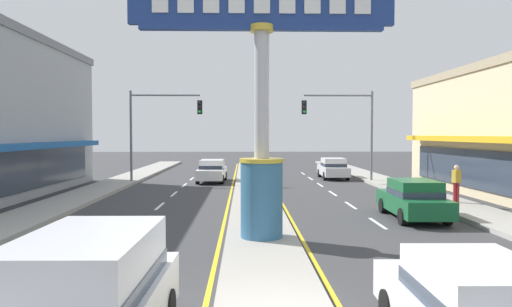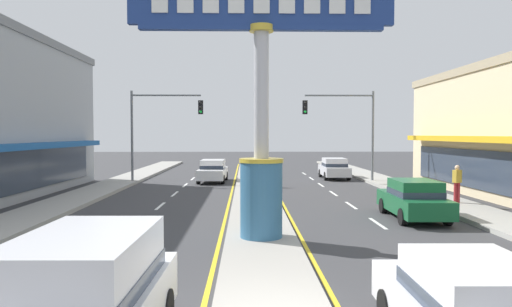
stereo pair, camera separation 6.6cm
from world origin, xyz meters
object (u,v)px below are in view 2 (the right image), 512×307
district_sign (261,104)px  sedan_far_right_lane (334,168)px  sedan_mid_left_lane (414,199)px  pedestrian_near_kerb (457,181)px  traffic_light_right_side (347,120)px  suv_far_left_oncoming (83,300)px  traffic_light_left_side (158,120)px  sedan_near_right_lane (213,171)px

district_sign → sedan_far_right_lane: 21.36m
sedan_mid_left_lane → pedestrian_near_kerb: 4.38m
pedestrian_near_kerb → sedan_mid_left_lane: bearing=-135.0°
sedan_far_right_lane → sedan_mid_left_lane: size_ratio=0.99×
district_sign → pedestrian_near_kerb: 11.78m
traffic_light_right_side → sedan_mid_left_lane: (-0.29, -13.53, -3.46)m
sedan_mid_left_lane → district_sign: bearing=-148.5°
district_sign → pedestrian_near_kerb: district_sign is taller
suv_far_left_oncoming → traffic_light_right_side: bearing=70.0°
sedan_mid_left_lane → pedestrian_near_kerb: size_ratio=2.53×
traffic_light_left_side → pedestrian_near_kerb: 18.97m
traffic_light_right_side → sedan_far_right_lane: size_ratio=1.43×
sedan_near_right_lane → sedan_far_right_lane: size_ratio=1.01×
traffic_light_left_side → sedan_mid_left_lane: bearing=-47.7°
district_sign → pedestrian_near_kerb: bearing=36.6°
traffic_light_right_side → sedan_near_right_lane: (-9.09, 0.85, -3.46)m
district_sign → suv_far_left_oncoming: bearing=-109.4°
suv_far_left_oncoming → traffic_light_left_side: bearing=98.1°
pedestrian_near_kerb → sedan_far_right_lane: bearing=103.0°
traffic_light_left_side → pedestrian_near_kerb: bearing=-34.2°
traffic_light_right_side → sedan_near_right_lane: bearing=174.6°
sedan_far_right_lane → pedestrian_near_kerb: (3.09, -13.42, 0.37)m
sedan_near_right_lane → pedestrian_near_kerb: bearing=-43.5°
traffic_light_left_side → traffic_light_right_side: (12.68, -0.09, 0.00)m
traffic_light_left_side → sedan_near_right_lane: 5.04m
traffic_light_left_side → traffic_light_right_side: size_ratio=1.00×
traffic_light_left_side → sedan_far_right_lane: (12.39, 2.88, -3.46)m
suv_far_left_oncoming → sedan_near_right_lane: bearing=90.0°
suv_far_left_oncoming → pedestrian_near_kerb: (11.89, 14.58, 0.17)m
traffic_light_left_side → pedestrian_near_kerb: size_ratio=3.62×
sedan_far_right_lane → sedan_near_right_lane: bearing=-166.5°
sedan_near_right_lane → district_sign: bearing=-81.4°
suv_far_left_oncoming → pedestrian_near_kerb: bearing=50.8°
sedan_near_right_lane → pedestrian_near_kerb: size_ratio=2.54×
traffic_light_left_side → sedan_far_right_lane: traffic_light_left_side is taller
sedan_near_right_lane → sedan_mid_left_lane: bearing=-58.5°
sedan_far_right_lane → pedestrian_near_kerb: 13.77m
traffic_light_right_side → sedan_near_right_lane: traffic_light_right_side is taller
sedan_mid_left_lane → traffic_light_right_side: bearing=88.8°
traffic_light_left_side → sedan_mid_left_lane: 18.73m
district_sign → suv_far_left_oncoming: 8.87m
suv_far_left_oncoming → sedan_far_right_lane: bearing=72.5°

